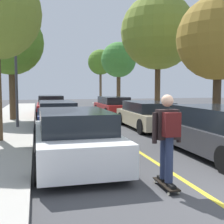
% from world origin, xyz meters
% --- Properties ---
extents(ground, '(80.00, 80.00, 0.00)m').
position_xyz_m(ground, '(0.00, 0.00, 0.00)').
color(ground, '#424244').
extents(center_line, '(0.12, 39.20, 0.01)m').
position_xyz_m(center_line, '(0.00, 4.00, 0.00)').
color(center_line, gold).
rests_on(center_line, ground).
extents(parked_car_left_nearest, '(1.99, 4.55, 1.35)m').
position_xyz_m(parked_car_left_nearest, '(-2.02, 3.00, 0.66)').
color(parked_car_left_nearest, white).
rests_on(parked_car_left_nearest, ground).
extents(parked_car_left_near, '(1.87, 4.66, 1.25)m').
position_xyz_m(parked_car_left_near, '(-2.02, 9.43, 0.63)').
color(parked_car_left_near, navy).
rests_on(parked_car_left_near, ground).
extents(parked_car_left_far, '(1.93, 4.66, 1.35)m').
position_xyz_m(parked_car_left_far, '(-2.02, 15.36, 0.66)').
color(parked_car_left_far, maroon).
rests_on(parked_car_left_far, ground).
extents(parked_car_right_nearest, '(2.01, 4.48, 1.38)m').
position_xyz_m(parked_car_right_nearest, '(2.02, 2.75, 0.69)').
color(parked_car_right_nearest, '#38383D').
rests_on(parked_car_right_nearest, ground).
extents(parked_car_right_near, '(1.95, 4.50, 1.23)m').
position_xyz_m(parked_car_right_near, '(2.02, 8.31, 0.63)').
color(parked_car_right_near, '#BCAD89').
rests_on(parked_car_right_near, ground).
extents(parked_car_right_far, '(1.95, 4.20, 1.26)m').
position_xyz_m(parked_car_right_far, '(2.02, 14.55, 0.63)').
color(parked_car_right_far, maroon).
rests_on(parked_car_right_far, ground).
extents(street_tree_left_near, '(3.50, 3.50, 5.92)m').
position_xyz_m(street_tree_left_near, '(-4.20, 12.54, 4.29)').
color(street_tree_left_near, '#4C3823').
rests_on(street_tree_left_near, sidewalk_left).
extents(street_tree_right_nearest, '(3.36, 3.36, 5.41)m').
position_xyz_m(street_tree_right_nearest, '(4.20, 6.21, 3.86)').
color(street_tree_right_nearest, '#3D2D1E').
rests_on(street_tree_right_nearest, sidewalk_right).
extents(street_tree_right_near, '(4.47, 4.47, 7.27)m').
position_xyz_m(street_tree_right_near, '(4.20, 12.33, 5.16)').
color(street_tree_right_near, '#4C3823').
rests_on(street_tree_right_near, sidewalk_right).
extents(street_tree_right_far, '(3.11, 3.11, 5.70)m').
position_xyz_m(street_tree_right_far, '(4.20, 21.12, 4.25)').
color(street_tree_right_far, '#4C3823').
rests_on(street_tree_right_far, sidewalk_right).
extents(street_tree_right_farthest, '(2.85, 2.85, 5.96)m').
position_xyz_m(street_tree_right_farthest, '(4.20, 28.76, 4.64)').
color(street_tree_right_farthest, brown).
rests_on(street_tree_right_farthest, sidewalk_right).
extents(streetlamp, '(0.36, 0.24, 5.35)m').
position_xyz_m(streetlamp, '(-3.77, 9.32, 3.21)').
color(streetlamp, '#38383D').
rests_on(streetlamp, sidewalk_left).
extents(skateboard, '(0.24, 0.84, 0.10)m').
position_xyz_m(skateboard, '(-0.57, 0.65, 0.09)').
color(skateboard, black).
rests_on(skateboard, ground).
extents(skateboarder, '(0.58, 0.70, 1.70)m').
position_xyz_m(skateboarder, '(-0.57, 0.61, 1.07)').
color(skateboarder, black).
rests_on(skateboarder, skateboard).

